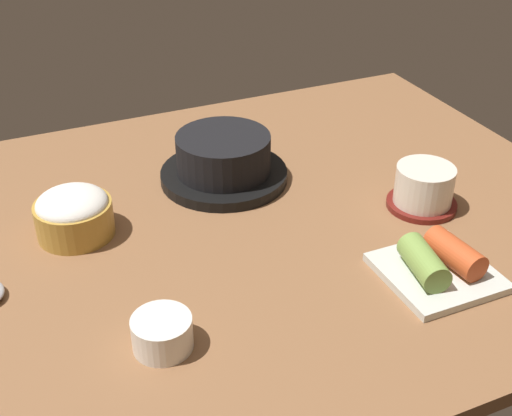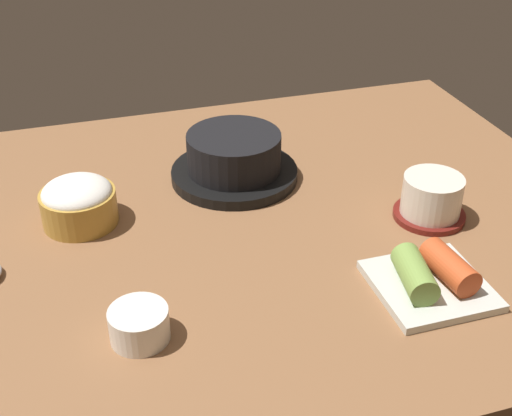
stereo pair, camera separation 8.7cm
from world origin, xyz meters
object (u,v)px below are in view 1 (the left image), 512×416
at_px(tea_cup_with_saucer, 424,188).
at_px(kimchi_plate, 438,265).
at_px(rice_bowl, 74,213).
at_px(side_bowl_near, 162,332).
at_px(stone_pot, 224,160).

distance_m(tea_cup_with_saucer, kimchi_plate, 0.16).
bearing_deg(tea_cup_with_saucer, rice_bowl, 164.44).
relative_size(tea_cup_with_saucer, kimchi_plate, 0.76).
relative_size(kimchi_plate, side_bowl_near, 1.99).
bearing_deg(rice_bowl, kimchi_plate, -35.15).
bearing_deg(kimchi_plate, tea_cup_with_saucer, 60.93).
xyz_separation_m(rice_bowl, tea_cup_with_saucer, (0.45, -0.12, -0.00)).
xyz_separation_m(stone_pot, side_bowl_near, (-0.19, -0.30, -0.01)).
bearing_deg(kimchi_plate, stone_pot, 114.68).
xyz_separation_m(stone_pot, tea_cup_with_saucer, (0.22, -0.18, -0.00)).
bearing_deg(tea_cup_with_saucer, side_bowl_near, -163.59).
bearing_deg(side_bowl_near, kimchi_plate, -2.96).
distance_m(stone_pot, side_bowl_near, 0.35).
relative_size(rice_bowl, kimchi_plate, 0.79).
bearing_deg(side_bowl_near, rice_bowl, 99.47).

